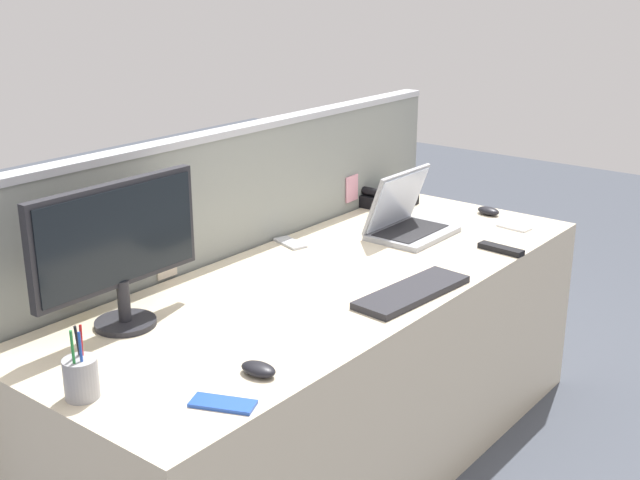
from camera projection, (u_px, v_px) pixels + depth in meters
ground_plane at (331, 462)px, 2.93m from camera, size 10.00×10.00×0.00m
desk at (331, 373)px, 2.82m from camera, size 2.16×0.81×0.71m
cubicle_divider at (236, 283)px, 3.01m from camera, size 2.35×0.08×1.16m
desktop_monitor at (117, 244)px, 2.27m from camera, size 0.55×0.18×0.42m
laptop at (406, 218)px, 3.12m from camera, size 0.33×0.24×0.25m
desk_phone at (388, 199)px, 3.51m from camera, size 0.21×0.18×0.09m
keyboard_main at (412, 292)px, 2.56m from camera, size 0.45×0.18×0.02m
computer_mouse_right_hand at (258, 369)px, 2.06m from camera, size 0.07×0.10×0.03m
computer_mouse_left_hand at (488, 211)px, 3.39m from camera, size 0.08×0.11×0.03m
pen_cup at (81, 377)px, 1.94m from camera, size 0.08×0.08×0.19m
cell_phone_silver_slab at (290, 243)px, 3.03m from camera, size 0.10×0.15×0.01m
cell_phone_white_slab at (514, 227)px, 3.22m from camera, size 0.08×0.13×0.01m
cell_phone_blue_case at (223, 404)px, 1.92m from camera, size 0.12×0.17×0.01m
tv_remote at (501, 249)px, 2.95m from camera, size 0.06×0.17×0.02m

